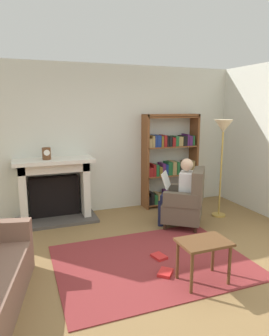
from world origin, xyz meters
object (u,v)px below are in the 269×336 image
bookshelf (170,163)px  seated_reader (180,190)px  mantel_clock (47,154)px  floor_lamp (223,135)px  fireplace (55,187)px  side_table (204,248)px  armchair_reading (187,202)px

bookshelf → seated_reader: 1.15m
mantel_clock → seated_reader: mantel_clock is taller
mantel_clock → floor_lamp: (2.90, -0.76, 0.28)m
fireplace → bookshelf: (2.25, 0.04, 0.27)m
side_table → floor_lamp: (1.48, 1.76, 1.05)m
side_table → floor_lamp: 2.53m
fireplace → bookshelf: 2.27m
bookshelf → armchair_reading: size_ratio=1.86×
floor_lamp → side_table: bearing=-130.1°
seated_reader → side_table: size_ratio=2.04×
mantel_clock → bookshelf: bookshelf is taller
seated_reader → armchair_reading: bearing=90.0°
fireplace → mantel_clock: mantel_clock is taller
armchair_reading → floor_lamp: bearing=142.8°
mantel_clock → armchair_reading: (2.08, -1.00, -0.76)m
floor_lamp → fireplace: bearing=162.8°
bookshelf → side_table: bookshelf is taller
armchair_reading → floor_lamp: (0.82, 0.24, 1.04)m
floor_lamp → seated_reader: bearing=-169.5°
bookshelf → armchair_reading: 1.24m
armchair_reading → floor_lamp: 1.34m
floor_lamp → bookshelf: bearing=121.0°
side_table → armchair_reading: bearing=66.3°
fireplace → mantel_clock: bearing=-137.7°
mantel_clock → side_table: size_ratio=0.35×
fireplace → armchair_reading: fireplace is taller
fireplace → mantel_clock: size_ratio=6.84×
bookshelf → floor_lamp: (0.54, -0.90, 0.62)m
seated_reader → side_table: (-0.57, -1.59, -0.21)m
fireplace → armchair_reading: size_ratio=1.40×
mantel_clock → bookshelf: (2.36, 0.14, -0.34)m
fireplace → bookshelf: bookshelf is taller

